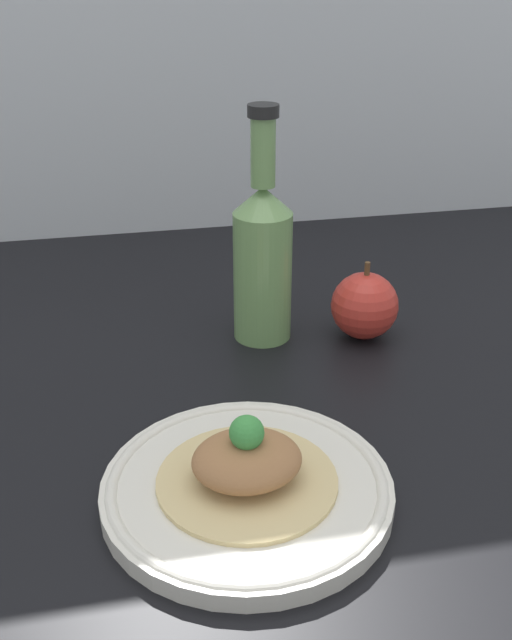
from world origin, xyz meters
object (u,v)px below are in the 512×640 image
Objects in this scene: plated_food at (247,464)px; apple at (365,306)px; cider_bottle at (263,256)px; plate at (247,488)px.

plated_food is 1.62× the size of apple.
cider_bottle is (6.80, 26.32, 6.13)cm from plated_food.
cider_bottle is (6.80, 26.32, 8.50)cm from plate.
cider_bottle is at bearing 75.51° from plate.
cider_bottle reaches higher than plate.
plate is 2.36cm from plated_food.
plated_food is 0.56× the size of cider_bottle.
plated_food reaches higher than plate.
plate is 1.61× the size of plated_food.
plated_food is at bearing -126.35° from apple.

